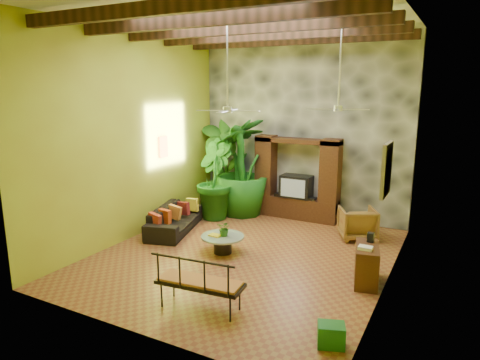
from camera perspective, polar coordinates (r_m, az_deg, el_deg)
The scene contains 23 objects.
ground at distance 9.63m, azimuth 0.69°, elevation -9.94°, with size 7.00×7.00×0.00m, color brown.
ceiling at distance 9.01m, azimuth 0.78°, elevation 20.95°, with size 6.00×7.00×0.02m, color silver.
back_wall at distance 12.18m, azimuth 8.36°, elevation 6.79°, with size 6.00×0.02×5.00m, color #9E9624.
left_wall at distance 10.69m, azimuth -13.79°, elevation 5.81°, with size 0.02×7.00×5.00m, color #9E9624.
right_wall at distance 8.07m, azimuth 20.05°, elevation 3.39°, with size 0.02×7.00×5.00m, color #9E9624.
stone_accent_wall at distance 12.12m, azimuth 8.26°, elevation 6.77°, with size 5.98×0.10×4.98m, color #383B40.
ceiling_beams at distance 8.98m, azimuth 0.77°, elevation 19.56°, with size 5.95×5.36×0.22m.
entertainment_center at distance 12.09m, azimuth 7.55°, elevation -0.60°, with size 2.40×0.55×2.30m.
ceiling_fan_front at distance 8.66m, azimuth -1.68°, elevation 10.69°, with size 1.28×1.28×1.86m.
ceiling_fan_back at distance 9.45m, azimuth 13.00°, elevation 10.52°, with size 1.28×1.28×1.86m.
wall_art_mask at distance 11.47m, azimuth -10.22°, elevation 4.38°, with size 0.06×0.32×0.55m, color orange.
wall_art_painting at distance 7.53m, azimuth 18.97°, elevation 1.32°, with size 0.06×0.70×0.90m, color #2B5C9E.
sofa at distance 11.18m, azimuth -8.69°, elevation -5.15°, with size 2.18×0.85×0.64m, color black.
wicker_armchair at distance 10.89m, azimuth 15.38°, elevation -5.57°, with size 0.82×0.85×0.77m, color olive.
tall_plant_a at distance 12.99m, azimuth -2.08°, elevation 2.38°, with size 1.48×1.00×2.81m, color #256019.
tall_plant_b at distance 12.00m, azimuth -3.59°, elevation 0.11°, with size 1.22×0.99×2.23m, color #165516.
tall_plant_c at distance 12.25m, azimuth 0.28°, elevation 1.75°, with size 1.57×1.57×2.79m, color #1B6119.
coffee_table at distance 9.66m, azimuth -2.33°, elevation -8.24°, with size 0.96×0.96×0.40m.
centerpiece_plant at distance 9.54m, azimuth -2.05°, elevation -6.46°, with size 0.32×0.28×0.36m, color #296219.
yellow_tray at distance 9.61m, azimuth -3.34°, elevation -7.37°, with size 0.27×0.19×0.03m, color yellow.
iron_bench at distance 7.24m, azimuth -5.70°, elevation -13.18°, with size 1.53×0.69×0.57m.
side_console at distance 8.57m, azimuth 16.50°, elevation -10.73°, with size 0.41×0.92×0.74m, color #321D10.
green_bin at distance 6.65m, azimuth 12.05°, elevation -19.57°, with size 0.39×0.29×0.34m, color #1E7332.
Camera 1 is at (4.08, -7.92, 3.65)m, focal length 32.00 mm.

